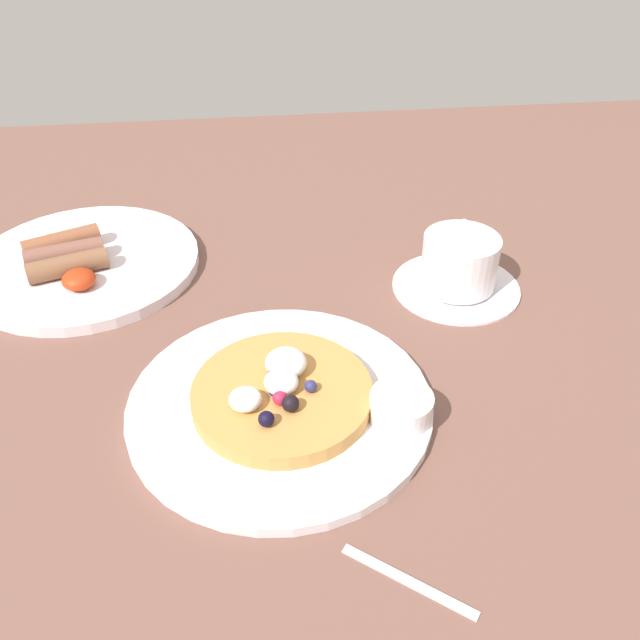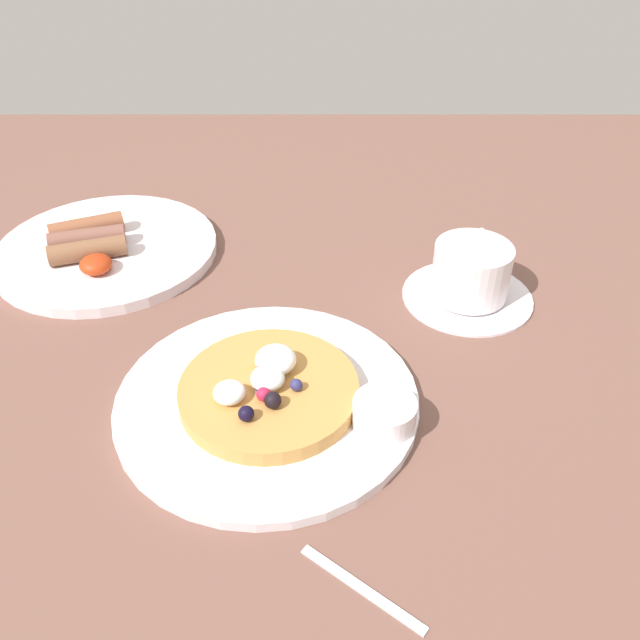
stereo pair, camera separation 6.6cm
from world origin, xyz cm
name	(u,v)px [view 1 (the left image)]	position (x,y,z in cm)	size (l,w,h in cm)	color
ground_plane	(284,376)	(0.00, 0.00, -1.50)	(176.02, 140.09, 3.00)	brown
pancake_plate	(280,404)	(-0.80, -6.00, 0.52)	(28.38, 28.38, 1.05)	white
pancake_with_berries	(281,392)	(-0.64, -6.13, 2.13)	(16.70, 16.70, 3.92)	#C68A45
syrup_ramekin	(401,407)	(9.82, -9.48, 2.35)	(5.70, 5.70, 2.52)	white
breakfast_plate	(85,264)	(-22.66, 20.86, 0.69)	(27.35, 27.35, 1.38)	white
fried_breakfast	(64,255)	(-24.67, 20.24, 2.48)	(11.92, 14.71, 2.73)	brown
coffee_saucer	(456,286)	(21.06, 11.36, 0.33)	(14.83, 14.83, 0.67)	white
coffee_cup	(460,260)	(21.11, 11.51, 3.81)	(8.67, 11.49, 6.07)	white
teaspoon	(493,623)	(12.20, -28.77, 0.24)	(14.37, 11.23, 0.60)	silver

